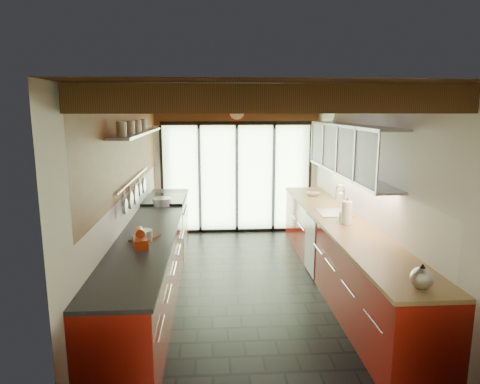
{
  "coord_description": "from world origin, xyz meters",
  "views": [
    {
      "loc": [
        -0.48,
        -5.53,
        2.4
      ],
      "look_at": [
        -0.09,
        0.4,
        1.25
      ],
      "focal_mm": 32.0,
      "sensor_mm": 36.0,
      "label": 1
    }
  ],
  "objects_px": {
    "stand_mixer": "(140,239)",
    "bowl": "(313,194)",
    "kettle": "(422,277)",
    "paper_towel": "(347,213)",
    "soap_bottle": "(343,214)"
  },
  "relations": [
    {
      "from": "paper_towel",
      "to": "soap_bottle",
      "type": "height_order",
      "value": "paper_towel"
    },
    {
      "from": "soap_bottle",
      "to": "bowl",
      "type": "bearing_deg",
      "value": 90.0
    },
    {
      "from": "bowl",
      "to": "paper_towel",
      "type": "bearing_deg",
      "value": -90.0
    },
    {
      "from": "kettle",
      "to": "bowl",
      "type": "xyz_separation_m",
      "value": [
        0.0,
        3.93,
        -0.07
      ]
    },
    {
      "from": "stand_mixer",
      "to": "bowl",
      "type": "height_order",
      "value": "stand_mixer"
    },
    {
      "from": "stand_mixer",
      "to": "bowl",
      "type": "distance_m",
      "value": 3.7
    },
    {
      "from": "kettle",
      "to": "bowl",
      "type": "relative_size",
      "value": 1.1
    },
    {
      "from": "bowl",
      "to": "soap_bottle",
      "type": "bearing_deg",
      "value": -90.0
    },
    {
      "from": "paper_towel",
      "to": "soap_bottle",
      "type": "bearing_deg",
      "value": 90.0
    },
    {
      "from": "stand_mixer",
      "to": "bowl",
      "type": "bearing_deg",
      "value": 46.62
    },
    {
      "from": "kettle",
      "to": "bowl",
      "type": "height_order",
      "value": "kettle"
    },
    {
      "from": "stand_mixer",
      "to": "soap_bottle",
      "type": "relative_size",
      "value": 1.6
    },
    {
      "from": "paper_towel",
      "to": "kettle",
      "type": "bearing_deg",
      "value": -90.0
    },
    {
      "from": "kettle",
      "to": "bowl",
      "type": "distance_m",
      "value": 3.93
    },
    {
      "from": "soap_bottle",
      "to": "paper_towel",
      "type": "bearing_deg",
      "value": -90.0
    }
  ]
}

